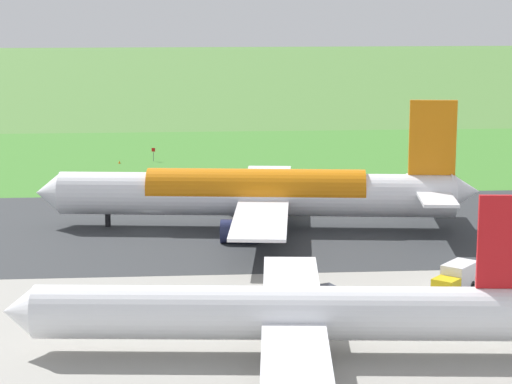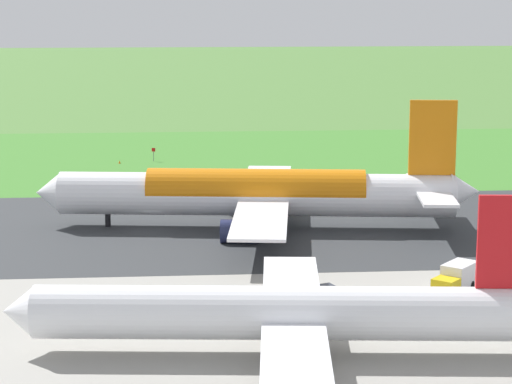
% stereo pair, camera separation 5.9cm
% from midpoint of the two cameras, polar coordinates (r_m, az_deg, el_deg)
% --- Properties ---
extents(ground_plane, '(800.00, 800.00, 0.00)m').
position_cam_midpoint_polar(ground_plane, '(126.29, -5.78, -2.09)').
color(ground_plane, '#477233').
extents(runway_asphalt, '(600.00, 41.85, 0.06)m').
position_cam_midpoint_polar(runway_asphalt, '(126.29, -5.78, -2.08)').
color(runway_asphalt, '#2D3033').
rests_on(runway_asphalt, ground).
extents(grass_verge_foreground, '(600.00, 80.00, 0.04)m').
position_cam_midpoint_polar(grass_verge_foreground, '(172.44, -5.44, 1.49)').
color(grass_verge_foreground, '#3C782B').
rests_on(grass_verge_foreground, ground).
extents(airliner_main, '(54.12, 44.40, 15.88)m').
position_cam_midpoint_polar(airliner_main, '(125.68, 0.19, -0.07)').
color(airliner_main, white).
rests_on(airliner_main, ground).
extents(airliner_parked_mid, '(44.81, 36.72, 13.08)m').
position_cam_midpoint_polar(airliner_parked_mid, '(82.71, 1.68, -6.61)').
color(airliner_parked_mid, white).
rests_on(airliner_parked_mid, ground).
extents(service_truck_baggage, '(5.52, 5.84, 2.65)m').
position_cam_midpoint_polar(service_truck_baggage, '(102.12, 10.98, -4.62)').
color(service_truck_baggage, gold).
rests_on(service_truck_baggage, ground).
extents(service_car_ops, '(4.57, 3.27, 1.62)m').
position_cam_midpoint_polar(service_car_ops, '(96.82, 3.68, -5.65)').
color(service_car_ops, silver).
rests_on(service_car_ops, ground).
extents(no_stopping_sign, '(0.60, 0.10, 2.29)m').
position_cam_midpoint_polar(no_stopping_sign, '(176.09, -5.65, 2.13)').
color(no_stopping_sign, slate).
rests_on(no_stopping_sign, ground).
extents(traffic_cone_orange, '(0.40, 0.40, 0.55)m').
position_cam_midpoint_polar(traffic_cone_orange, '(174.64, -7.51, 1.65)').
color(traffic_cone_orange, orange).
rests_on(traffic_cone_orange, ground).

